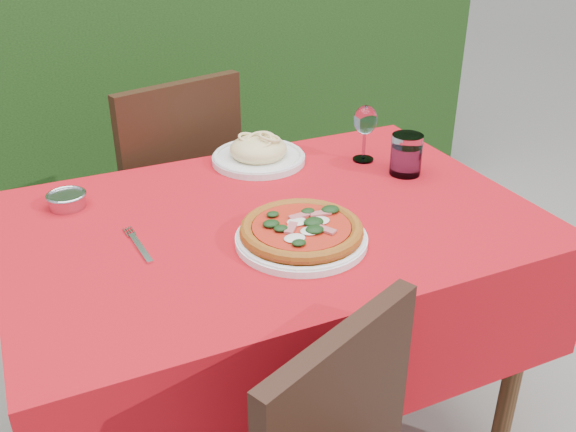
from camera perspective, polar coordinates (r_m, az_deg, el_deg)
name	(u,v)px	position (r m, az deg, el deg)	size (l,w,h in m)	color
hedge	(127,27)	(2.93, -14.16, 15.97)	(3.20, 0.55, 1.78)	black
dining_table	(273,269)	(1.64, -1.37, -4.69)	(1.26, 0.86, 0.75)	#4D2D19
chair_far	(171,193)	(2.20, -10.39, 2.05)	(0.52, 0.52, 0.94)	black
pizza_plate	(301,233)	(1.44, 1.20, -1.49)	(0.35, 0.35, 0.06)	white
pasta_plate	(258,153)	(1.86, -2.64, 5.62)	(0.27, 0.27, 0.08)	white
water_glass	(406,157)	(1.80, 10.45, 5.22)	(0.09, 0.09, 0.11)	silver
wine_glass	(365,122)	(1.85, 6.88, 8.26)	(0.07, 0.07, 0.17)	silver
fork	(141,248)	(1.46, -12.97, -2.78)	(0.02, 0.19, 0.00)	silver
steel_ramekin	(67,201)	(1.69, -19.03, 1.27)	(0.09, 0.09, 0.03)	#B2B2B9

